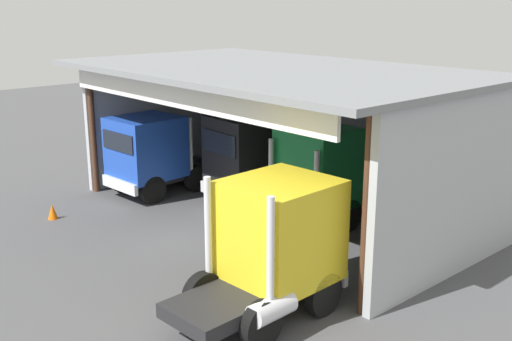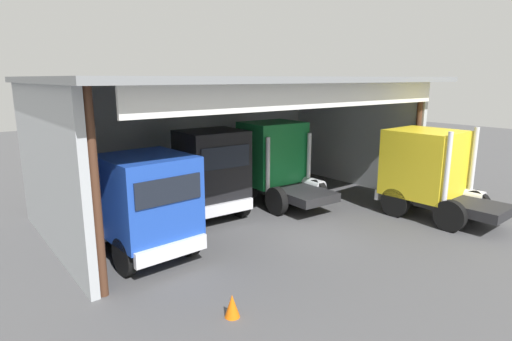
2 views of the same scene
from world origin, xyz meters
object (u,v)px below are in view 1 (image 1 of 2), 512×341
truck_black_center_left_bay (247,158)px  truck_yellow_yard_outside (274,244)px  truck_blue_center_bay (151,153)px  truck_green_right_bay (312,177)px  traffic_cone (53,212)px  tool_cart (443,224)px  oil_drum (465,224)px

truck_black_center_left_bay → truck_yellow_yard_outside: 8.77m
truck_blue_center_bay → truck_green_right_bay: (7.07, 2.02, 0.11)m
truck_blue_center_bay → truck_yellow_yard_outside: size_ratio=1.02×
truck_yellow_yard_outside → traffic_cone: bearing=-175.5°
truck_blue_center_bay → truck_green_right_bay: 7.36m
truck_blue_center_bay → truck_green_right_bay: bearing=-167.5°
tool_cart → truck_black_center_left_bay: bearing=-160.7°
truck_black_center_left_bay → truck_blue_center_bay: bearing=32.6°
truck_blue_center_bay → truck_yellow_yard_outside: (10.61, -3.17, 0.11)m
tool_cart → truck_green_right_bay: bearing=-145.2°
truck_yellow_yard_outside → truck_blue_center_bay: bearing=160.9°
oil_drum → truck_yellow_yard_outside: bearing=-94.0°
truck_black_center_left_bay → truck_green_right_bay: truck_green_right_bay is taller
truck_blue_center_bay → truck_black_center_left_bay: 4.12m
truck_blue_center_bay → traffic_cone: size_ratio=8.61×
truck_green_right_bay → truck_black_center_left_bay: bearing=-177.9°
tool_cart → traffic_cone: size_ratio=1.79×
truck_black_center_left_bay → oil_drum: (7.63, 3.14, -1.35)m
truck_black_center_left_bay → truck_green_right_bay: size_ratio=0.96×
truck_green_right_bay → truck_yellow_yard_outside: 6.28m
oil_drum → traffic_cone: bearing=-138.9°
truck_green_right_bay → tool_cart: (3.66, 2.54, -1.35)m
truck_green_right_bay → oil_drum: 5.39m
truck_black_center_left_bay → truck_yellow_yard_outside: size_ratio=0.93×
tool_cart → truck_yellow_yard_outside: bearing=-90.9°
truck_green_right_bay → traffic_cone: (-6.89, -6.45, -1.57)m
truck_black_center_left_bay → tool_cart: size_ratio=4.41×
oil_drum → tool_cart: 0.79m
truck_black_center_left_bay → oil_drum: bearing=-154.9°
truck_blue_center_bay → oil_drum: size_ratio=5.11×
truck_yellow_yard_outside → tool_cart: truck_yellow_yard_outside is taller
truck_yellow_yard_outside → oil_drum: truck_yellow_yard_outside is taller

